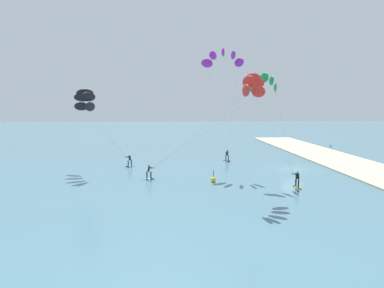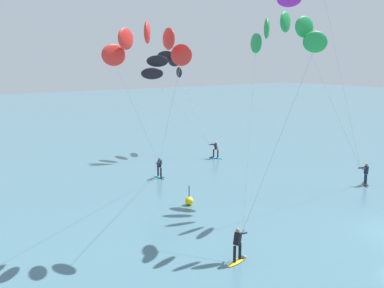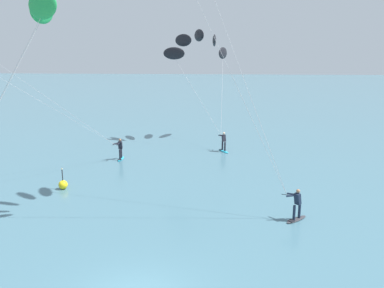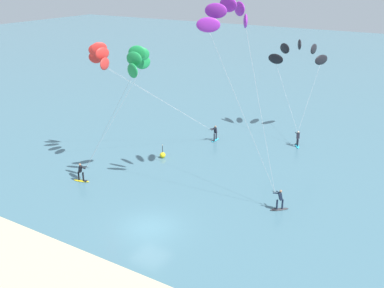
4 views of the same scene
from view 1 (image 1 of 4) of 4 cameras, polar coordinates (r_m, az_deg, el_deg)
ground_plane at (r=47.15m, az=16.11°, el=-3.95°), size 240.00×240.00×0.00m
sand_strip at (r=51.00m, az=25.86°, el=-3.48°), size 80.00×8.73×0.16m
kitesurfer_nearshore at (r=40.12m, az=11.93°, el=9.08°), size 7.19×4.82×11.87m
kitesurfer_mid_water at (r=45.73m, az=5.11°, el=13.12°), size 7.88×5.32×15.42m
kitesurfer_far_out at (r=33.29m, az=8.88°, el=8.64°), size 8.94×12.43×11.24m
kitesurfer_downwind at (r=45.69m, az=-16.77°, el=6.52°), size 6.17×7.90×10.23m
marker_buoy at (r=37.94m, az=3.50°, el=-5.78°), size 0.56×0.56×1.38m
beach_flag at (r=55.65m, az=21.69°, el=-0.80°), size 0.57×0.05×2.20m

